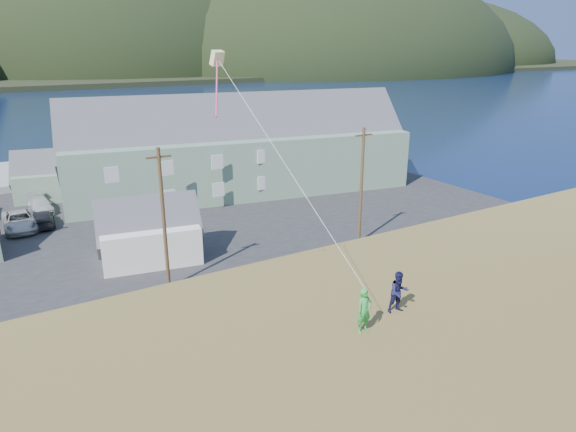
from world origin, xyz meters
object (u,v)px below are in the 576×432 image
object	(u,v)px
shed_palegreen_far	(61,175)
kite_flyer_green	(364,311)
wharf	(30,174)
kite_flyer_navy	(399,292)
shed_white	(149,232)
lodge	(240,147)

from	to	relation	value
shed_palegreen_far	kite_flyer_green	bearing A→B (deg)	-73.65
wharf	kite_flyer_navy	world-z (taller)	kite_flyer_navy
shed_white	shed_palegreen_far	distance (m)	21.98
wharf	shed_white	xyz separation A→B (m)	(5.43, -33.02, 1.88)
kite_flyer_green	kite_flyer_navy	world-z (taller)	kite_flyer_green
lodge	shed_white	size ratio (longest dim) A/B	4.59
kite_flyer_green	shed_white	bearing A→B (deg)	85.84
kite_flyer_green	lodge	bearing A→B (deg)	66.07
wharf	shed_white	size ratio (longest dim) A/B	3.12
wharf	lodge	size ratio (longest dim) A/B	0.68
lodge	kite_flyer_navy	world-z (taller)	lodge
lodge	shed_palegreen_far	size ratio (longest dim) A/B	3.68
kite_flyer_navy	kite_flyer_green	bearing A→B (deg)	-156.20
lodge	shed_white	distance (m)	20.39
wharf	shed_palegreen_far	distance (m)	11.67
shed_white	kite_flyer_green	bearing A→B (deg)	-80.42
wharf	kite_flyer_green	world-z (taller)	kite_flyer_green
lodge	kite_flyer_green	bearing A→B (deg)	-100.20
shed_white	kite_flyer_navy	xyz separation A→B (m)	(1.50, -25.22, 5.60)
kite_flyer_navy	shed_white	bearing A→B (deg)	104.68
wharf	kite_flyer_green	distance (m)	59.34
wharf	lodge	bearing A→B (deg)	-43.52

